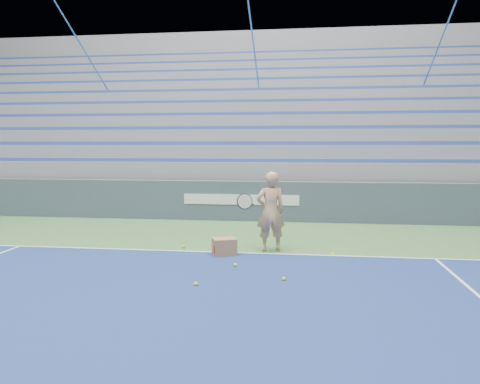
# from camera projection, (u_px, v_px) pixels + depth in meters

# --- Properties ---
(sponsor_barrier) EXTENTS (30.00, 0.32, 1.10)m
(sponsor_barrier) POSITION_uv_depth(u_px,v_px,m) (242.00, 201.00, 13.03)
(sponsor_barrier) COLOR #3B495A
(sponsor_barrier) RESTS_ON ground
(bleachers) EXTENTS (31.00, 9.15, 7.30)m
(bleachers) POSITION_uv_depth(u_px,v_px,m) (260.00, 138.00, 18.49)
(bleachers) COLOR gray
(bleachers) RESTS_ON ground
(tennis_player) EXTENTS (0.94, 0.88, 1.58)m
(tennis_player) POSITION_uv_depth(u_px,v_px,m) (270.00, 211.00, 9.22)
(tennis_player) COLOR tan
(tennis_player) RESTS_ON ground
(ball_box) EXTENTS (0.52, 0.47, 0.32)m
(ball_box) POSITION_uv_depth(u_px,v_px,m) (224.00, 247.00, 8.93)
(ball_box) COLOR olive
(ball_box) RESTS_ON ground
(tennis_ball_0) EXTENTS (0.07, 0.07, 0.07)m
(tennis_ball_0) POSITION_uv_depth(u_px,v_px,m) (235.00, 265.00, 8.06)
(tennis_ball_0) COLOR #BEE12E
(tennis_ball_0) RESTS_ON ground
(tennis_ball_1) EXTENTS (0.07, 0.07, 0.07)m
(tennis_ball_1) POSITION_uv_depth(u_px,v_px,m) (184.00, 246.00, 9.54)
(tennis_ball_1) COLOR #BEE12E
(tennis_ball_1) RESTS_ON ground
(tennis_ball_2) EXTENTS (0.07, 0.07, 0.07)m
(tennis_ball_2) POSITION_uv_depth(u_px,v_px,m) (196.00, 284.00, 6.96)
(tennis_ball_2) COLOR #BEE12E
(tennis_ball_2) RESTS_ON ground
(tennis_ball_3) EXTENTS (0.07, 0.07, 0.07)m
(tennis_ball_3) POSITION_uv_depth(u_px,v_px,m) (284.00, 279.00, 7.22)
(tennis_ball_3) COLOR #BEE12E
(tennis_ball_3) RESTS_ON ground
(tennis_ball_4) EXTENTS (0.07, 0.07, 0.07)m
(tennis_ball_4) POSITION_uv_depth(u_px,v_px,m) (333.00, 254.00, 8.89)
(tennis_ball_4) COLOR #BEE12E
(tennis_ball_4) RESTS_ON ground
(tennis_ball_5) EXTENTS (0.07, 0.07, 0.07)m
(tennis_ball_5) POSITION_uv_depth(u_px,v_px,m) (228.00, 250.00, 9.23)
(tennis_ball_5) COLOR #BEE12E
(tennis_ball_5) RESTS_ON ground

